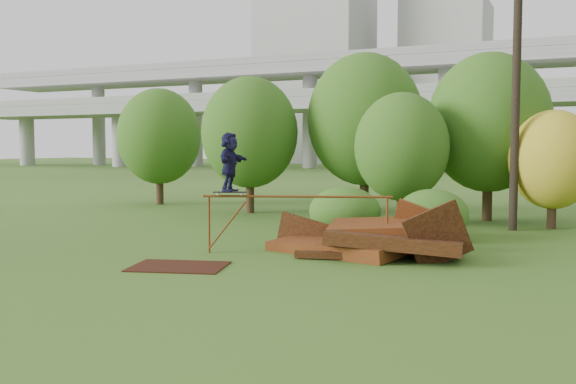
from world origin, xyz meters
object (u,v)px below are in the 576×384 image
at_px(scrap_pile, 369,241).
at_px(flat_plate, 179,266).
at_px(skater, 230,162).
at_px(utility_pole, 516,73).

height_order(scrap_pile, flat_plate, scrap_pile).
bearing_deg(skater, scrap_pile, -76.37).
bearing_deg(skater, utility_pole, -45.44).
bearing_deg(flat_plate, utility_pole, 58.01).
relative_size(skater, utility_pole, 0.15).
relative_size(scrap_pile, skater, 3.58).
height_order(skater, utility_pole, utility_pole).
bearing_deg(utility_pole, skater, -128.26).
distance_m(skater, flat_plate, 3.29).
bearing_deg(flat_plate, skater, 87.66).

